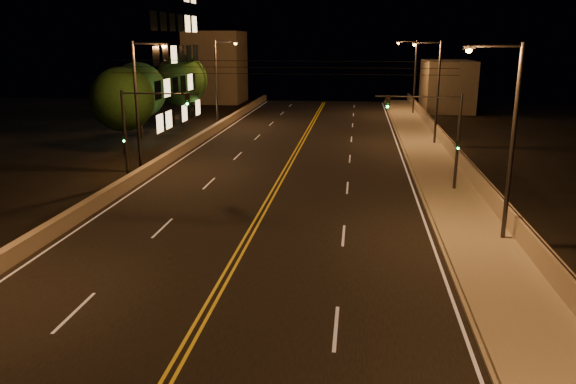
# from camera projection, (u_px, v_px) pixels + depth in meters

# --- Properties ---
(road) EXTENTS (18.00, 120.00, 0.02)m
(road) POSITION_uv_depth(u_px,v_px,m) (253.00, 228.00, 27.91)
(road) COLOR black
(road) RESTS_ON ground
(sidewalk) EXTENTS (3.60, 120.00, 0.30)m
(sidewalk) POSITION_uv_depth(u_px,v_px,m) (477.00, 235.00, 26.60)
(sidewalk) COLOR gray
(sidewalk) RESTS_ON ground
(curb) EXTENTS (0.14, 120.00, 0.15)m
(curb) POSITION_uv_depth(u_px,v_px,m) (437.00, 235.00, 26.84)
(curb) COLOR gray
(curb) RESTS_ON ground
(parapet_wall) EXTENTS (0.30, 120.00, 1.00)m
(parapet_wall) POSITION_uv_depth(u_px,v_px,m) (515.00, 223.00, 26.23)
(parapet_wall) COLOR #9F9584
(parapet_wall) RESTS_ON sidewalk
(jersey_barrier) EXTENTS (0.45, 120.00, 0.81)m
(jersey_barrier) POSITION_uv_depth(u_px,v_px,m) (77.00, 214.00, 28.90)
(jersey_barrier) COLOR #9F9584
(jersey_barrier) RESTS_ON ground
(distant_building_right) EXTENTS (6.00, 10.00, 6.46)m
(distant_building_right) POSITION_uv_depth(u_px,v_px,m) (447.00, 86.00, 73.36)
(distant_building_right) COLOR gray
(distant_building_right) RESTS_ON ground
(distant_building_left) EXTENTS (8.00, 8.00, 10.24)m
(distant_building_left) POSITION_uv_depth(u_px,v_px,m) (216.00, 67.00, 82.80)
(distant_building_left) COLOR gray
(distant_building_left) RESTS_ON ground
(parapet_rail) EXTENTS (0.06, 120.00, 0.06)m
(parapet_rail) POSITION_uv_depth(u_px,v_px,m) (516.00, 212.00, 26.09)
(parapet_rail) COLOR black
(parapet_rail) RESTS_ON parapet_wall
(lane_markings) EXTENTS (17.32, 116.00, 0.00)m
(lane_markings) POSITION_uv_depth(u_px,v_px,m) (253.00, 229.00, 27.84)
(lane_markings) COLOR silver
(lane_markings) RESTS_ON road
(streetlight_1) EXTENTS (2.55, 0.28, 8.99)m
(streetlight_1) POSITION_uv_depth(u_px,v_px,m) (507.00, 132.00, 24.55)
(streetlight_1) COLOR #2D2D33
(streetlight_1) RESTS_ON ground
(streetlight_2) EXTENTS (2.55, 0.28, 8.99)m
(streetlight_2) POSITION_uv_depth(u_px,v_px,m) (435.00, 86.00, 48.18)
(streetlight_2) COLOR #2D2D33
(streetlight_2) RESTS_ON ground
(streetlight_3) EXTENTS (2.55, 0.28, 8.99)m
(streetlight_3) POSITION_uv_depth(u_px,v_px,m) (413.00, 72.00, 68.16)
(streetlight_3) COLOR #2D2D33
(streetlight_3) RESTS_ON ground
(streetlight_5) EXTENTS (2.55, 0.28, 8.99)m
(streetlight_5) POSITION_uv_depth(u_px,v_px,m) (140.00, 98.00, 38.58)
(streetlight_5) COLOR #2D2D33
(streetlight_5) RESTS_ON ground
(streetlight_6) EXTENTS (2.55, 0.28, 8.99)m
(streetlight_6) POSITION_uv_depth(u_px,v_px,m) (219.00, 77.00, 60.09)
(streetlight_6) COLOR #2D2D33
(streetlight_6) RESTS_ON ground
(traffic_signal_right) EXTENTS (5.11, 0.31, 6.03)m
(traffic_signal_right) POSITION_uv_depth(u_px,v_px,m) (441.00, 131.00, 33.46)
(traffic_signal_right) COLOR #2D2D33
(traffic_signal_right) RESTS_ON ground
(traffic_signal_left) EXTENTS (5.11, 0.31, 6.03)m
(traffic_signal_left) POSITION_uv_depth(u_px,v_px,m) (139.00, 125.00, 35.68)
(traffic_signal_left) COLOR #2D2D33
(traffic_signal_left) RESTS_ON ground
(overhead_wires) EXTENTS (22.00, 0.03, 0.83)m
(overhead_wires) POSITION_uv_depth(u_px,v_px,m) (279.00, 67.00, 35.06)
(overhead_wires) COLOR black
(building_tower) EXTENTS (24.00, 15.00, 25.26)m
(building_tower) POSITION_uv_depth(u_px,v_px,m) (54.00, 7.00, 53.48)
(building_tower) COLOR gray
(building_tower) RESTS_ON ground
(tree_0) EXTENTS (5.15, 5.15, 6.98)m
(tree_0) POSITION_uv_depth(u_px,v_px,m) (122.00, 100.00, 45.27)
(tree_0) COLOR black
(tree_0) RESTS_ON ground
(tree_1) EXTENTS (5.20, 5.20, 7.05)m
(tree_1) POSITION_uv_depth(u_px,v_px,m) (138.00, 90.00, 52.76)
(tree_1) COLOR black
(tree_1) RESTS_ON ground
(tree_2) EXTENTS (5.59, 5.59, 7.58)m
(tree_2) POSITION_uv_depth(u_px,v_px,m) (182.00, 80.00, 61.08)
(tree_2) COLOR black
(tree_2) RESTS_ON ground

